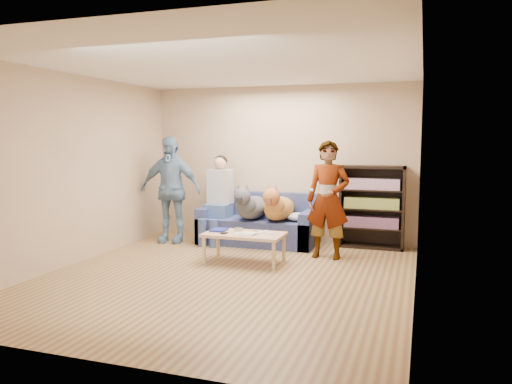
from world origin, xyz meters
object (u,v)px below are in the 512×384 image
(sofa, at_px, (259,226))
(person_seated, at_px, (218,196))
(notebook_blue, at_px, (219,230))
(bookshelf, at_px, (372,205))
(person_standing_right, at_px, (328,200))
(coffee_table, at_px, (244,236))
(camera_silver, at_px, (239,229))
(dog_tan, at_px, (278,207))
(dog_gray, at_px, (251,206))
(person_standing_left, at_px, (170,189))

(sofa, distance_m, person_seated, 0.84)
(notebook_blue, relative_size, bookshelf, 0.20)
(person_standing_right, distance_m, coffee_table, 1.32)
(camera_silver, bearing_deg, dog_tan, 73.99)
(person_standing_right, distance_m, dog_gray, 1.41)
(sofa, distance_m, dog_tan, 0.58)
(person_seated, distance_m, dog_tan, 1.07)
(person_standing_left, relative_size, dog_gray, 1.40)
(person_standing_right, xyz_separation_m, notebook_blue, (-1.44, -0.61, -0.42))
(dog_gray, relative_size, coffee_table, 1.14)
(person_standing_left, xyz_separation_m, bookshelf, (3.23, 0.61, -0.20))
(person_standing_left, height_order, notebook_blue, person_standing_left)
(person_seated, bearing_deg, coffee_table, -53.23)
(person_seated, bearing_deg, notebook_blue, -66.63)
(person_standing_right, distance_m, dog_tan, 1.01)
(person_seated, bearing_deg, person_standing_left, -161.38)
(camera_silver, xyz_separation_m, dog_gray, (-0.16, 0.97, 0.20))
(person_standing_left, bearing_deg, camera_silver, -34.63)
(notebook_blue, height_order, coffee_table, notebook_blue)
(camera_silver, distance_m, bookshelf, 2.24)
(dog_tan, bearing_deg, person_standing_right, -27.24)
(camera_silver, bearing_deg, dog_gray, 99.57)
(person_seated, height_order, dog_gray, person_seated)
(person_standing_right, bearing_deg, dog_tan, 155.85)
(sofa, xyz_separation_m, bookshelf, (1.80, 0.23, 0.40))
(person_standing_right, distance_m, notebook_blue, 1.62)
(person_standing_left, relative_size, bookshelf, 1.36)
(notebook_blue, height_order, sofa, sofa)
(person_standing_right, relative_size, coffee_table, 1.54)
(notebook_blue, bearing_deg, person_standing_left, 144.32)
(camera_silver, height_order, bookshelf, bookshelf)
(camera_silver, distance_m, person_seated, 1.37)
(camera_silver, relative_size, coffee_table, 0.10)
(dog_tan, bearing_deg, person_standing_left, -174.87)
(person_standing_left, xyz_separation_m, notebook_blue, (1.25, -0.90, -0.45))
(person_standing_right, xyz_separation_m, coffee_table, (-1.04, -0.66, -0.48))
(person_standing_left, xyz_separation_m, person_seated, (0.75, 0.25, -0.11))
(person_seated, bearing_deg, dog_gray, -10.59)
(person_seated, height_order, dog_tan, person_seated)
(notebook_blue, relative_size, camera_silver, 2.36)
(person_standing_left, height_order, person_seated, person_standing_left)
(person_standing_right, bearing_deg, person_standing_left, 176.97)
(notebook_blue, bearing_deg, sofa, 82.13)
(person_standing_left, xyz_separation_m, coffee_table, (1.65, -0.95, -0.51))
(coffee_table, bearing_deg, person_seated, 126.77)
(person_standing_left, height_order, dog_gray, person_standing_left)
(sofa, xyz_separation_m, dog_tan, (0.39, -0.22, 0.37))
(person_standing_left, bearing_deg, dog_gray, -0.43)
(person_standing_left, distance_m, dog_gray, 1.39)
(person_standing_left, height_order, coffee_table, person_standing_left)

